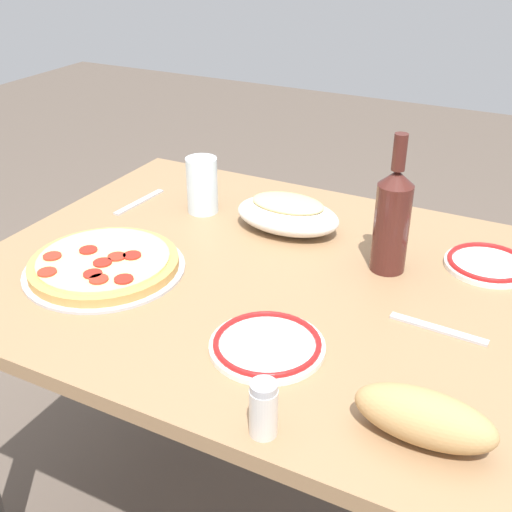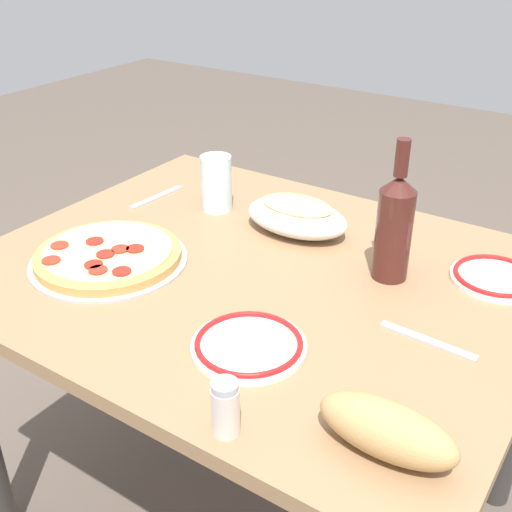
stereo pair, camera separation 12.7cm
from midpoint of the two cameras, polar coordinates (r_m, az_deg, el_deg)
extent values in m
plane|color=brown|center=(1.76, -2.23, -21.84)|extent=(8.00, 8.00, 0.00)
cube|color=#93704C|center=(1.30, -2.81, -1.82)|extent=(1.10, 0.89, 0.03)
cylinder|color=#33302D|center=(1.69, 19.34, -10.12)|extent=(0.07, 0.07, 0.68)
cylinder|color=#33302D|center=(1.99, -9.38, -2.32)|extent=(0.07, 0.07, 0.68)
cylinder|color=#B7B7BC|center=(1.33, -16.03, -1.21)|extent=(0.32, 0.32, 0.01)
cylinder|color=tan|center=(1.33, -16.10, -0.76)|extent=(0.30, 0.30, 0.02)
cylinder|color=#EFD684|center=(1.32, -16.16, -0.30)|extent=(0.26, 0.26, 0.01)
cylinder|color=maroon|center=(1.23, -14.65, -2.09)|extent=(0.04, 0.04, 0.00)
cylinder|color=maroon|center=(1.31, -13.76, -0.02)|extent=(0.04, 0.04, 0.00)
cylinder|color=#B22D1E|center=(1.35, -20.33, -0.09)|extent=(0.04, 0.04, 0.00)
cylinder|color=maroon|center=(1.35, -17.37, 0.45)|extent=(0.04, 0.04, 0.00)
cylinder|color=maroon|center=(1.30, -16.30, -0.64)|extent=(0.04, 0.04, 0.00)
cylinder|color=#B22D1E|center=(1.30, -20.85, -1.43)|extent=(0.04, 0.04, 0.00)
cylinder|color=#B22D1E|center=(1.24, -16.74, -2.08)|extent=(0.04, 0.04, 0.00)
cylinder|color=#B22D1E|center=(1.31, -15.06, -0.13)|extent=(0.04, 0.04, 0.00)
cylinder|color=maroon|center=(1.26, -17.19, -1.62)|extent=(0.04, 0.04, 0.00)
ellipsoid|color=white|center=(1.43, 0.29, 3.56)|extent=(0.24, 0.15, 0.07)
ellipsoid|color=#AD2819|center=(1.42, 0.29, 4.01)|extent=(0.20, 0.12, 0.03)
ellipsoid|color=#EFD684|center=(1.42, 0.29, 4.67)|extent=(0.17, 0.10, 0.02)
cylinder|color=#471E19|center=(1.26, 9.16, 2.39)|extent=(0.07, 0.07, 0.18)
cone|color=#471E19|center=(1.22, 9.54, 6.85)|extent=(0.07, 0.07, 0.03)
cylinder|color=#471E19|center=(1.20, 9.74, 9.06)|extent=(0.03, 0.03, 0.07)
cylinder|color=silver|center=(1.52, -7.24, 6.23)|extent=(0.07, 0.07, 0.13)
cylinder|color=white|center=(1.06, -2.46, -8.19)|extent=(0.19, 0.19, 0.01)
torus|color=red|center=(1.06, -2.47, -7.84)|extent=(0.18, 0.18, 0.01)
cylinder|color=white|center=(1.35, 17.47, -0.87)|extent=(0.17, 0.17, 0.01)
torus|color=red|center=(1.35, 17.52, -0.58)|extent=(0.16, 0.16, 0.01)
ellipsoid|color=tan|center=(0.90, 10.81, -14.12)|extent=(0.20, 0.08, 0.07)
cylinder|color=silver|center=(0.90, -3.52, -13.87)|extent=(0.04, 0.04, 0.07)
cylinder|color=#B7B7BC|center=(0.87, -3.60, -11.75)|extent=(0.04, 0.04, 0.01)
cube|color=#B7B7BC|center=(1.13, 12.87, -6.46)|extent=(0.17, 0.03, 0.00)
cube|color=#B7B7BC|center=(1.62, -12.61, 4.68)|extent=(0.03, 0.17, 0.00)
camera|label=1|loc=(0.06, -92.86, -1.57)|focal=44.85mm
camera|label=2|loc=(0.06, 87.14, 1.57)|focal=44.85mm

